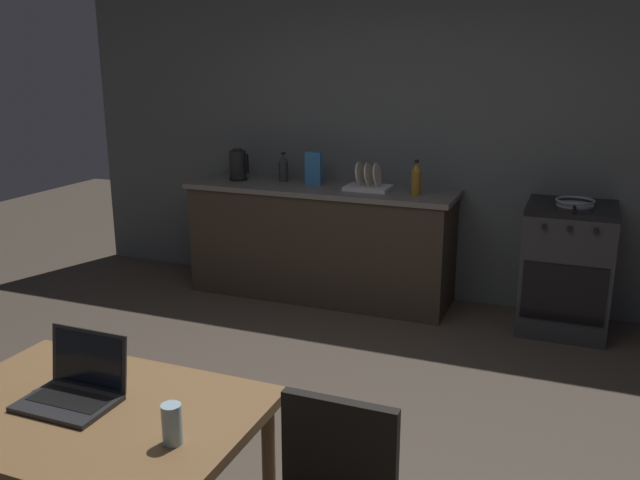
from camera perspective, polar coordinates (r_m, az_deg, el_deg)
ground_plane at (r=3.46m, az=-5.12°, el=-18.18°), size 12.00×12.00×0.00m
back_wall at (r=5.33m, az=10.57°, el=9.05°), size 6.40×0.10×2.69m
kitchen_counter at (r=5.41m, az=0.08°, el=-0.12°), size 2.16×0.64×0.92m
stove_oven at (r=5.05m, az=20.30°, el=-2.27°), size 0.60×0.62×0.92m
dining_table at (r=2.50m, az=-18.87°, el=-15.14°), size 1.13×0.78×0.76m
laptop at (r=2.51m, az=-20.25°, el=-11.80°), size 0.32×0.25×0.23m
electric_kettle at (r=5.60m, az=-7.02°, el=6.37°), size 0.17×0.15×0.26m
bottle at (r=5.01m, az=8.21°, el=5.24°), size 0.07×0.07×0.26m
frying_pan at (r=4.91m, az=20.96°, el=3.01°), size 0.26×0.44×0.05m
drinking_glass at (r=2.17m, az=-12.53°, el=-15.10°), size 0.06×0.06×0.13m
cereal_box at (r=5.33m, az=-0.55°, el=6.11°), size 0.13×0.05×0.26m
dish_rack at (r=5.17m, az=4.14°, el=4.83°), size 0.34×0.26×0.21m
bottle_b at (r=5.50m, az=-3.14°, el=6.18°), size 0.08×0.08×0.24m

